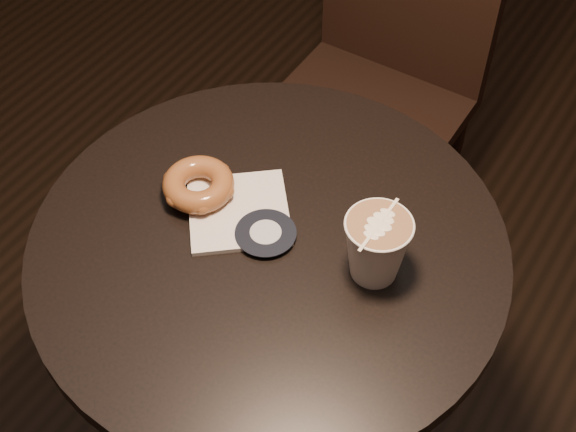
{
  "coord_description": "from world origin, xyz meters",
  "views": [
    {
      "loc": [
        0.41,
        -0.59,
        1.66
      ],
      "look_at": [
        0.01,
        0.03,
        0.79
      ],
      "focal_mm": 50.0,
      "sensor_mm": 36.0,
      "label": 1
    }
  ],
  "objects_px": {
    "pastry_bag": "(239,211)",
    "latte_cup": "(376,248)",
    "cafe_table": "(270,316)",
    "chair": "(386,54)",
    "doughnut": "(198,184)"
  },
  "relations": [
    {
      "from": "pastry_bag",
      "to": "latte_cup",
      "type": "xyz_separation_m",
      "value": [
        0.22,
        0.01,
        0.05
      ]
    },
    {
      "from": "pastry_bag",
      "to": "cafe_table",
      "type": "bearing_deg",
      "value": -57.06
    },
    {
      "from": "chair",
      "to": "pastry_bag",
      "type": "distance_m",
      "value": 0.7
    },
    {
      "from": "pastry_bag",
      "to": "latte_cup",
      "type": "relative_size",
      "value": 1.41
    },
    {
      "from": "chair",
      "to": "latte_cup",
      "type": "relative_size",
      "value": 9.71
    },
    {
      "from": "doughnut",
      "to": "pastry_bag",
      "type": "bearing_deg",
      "value": 3.01
    },
    {
      "from": "pastry_bag",
      "to": "latte_cup",
      "type": "bearing_deg",
      "value": -36.33
    },
    {
      "from": "cafe_table",
      "to": "latte_cup",
      "type": "relative_size",
      "value": 7.21
    },
    {
      "from": "doughnut",
      "to": "latte_cup",
      "type": "distance_m",
      "value": 0.29
    },
    {
      "from": "pastry_bag",
      "to": "latte_cup",
      "type": "height_order",
      "value": "latte_cup"
    },
    {
      "from": "pastry_bag",
      "to": "doughnut",
      "type": "bearing_deg",
      "value": 142.96
    },
    {
      "from": "chair",
      "to": "pastry_bag",
      "type": "relative_size",
      "value": 6.87
    },
    {
      "from": "doughnut",
      "to": "chair",
      "type": "bearing_deg",
      "value": 91.61
    },
    {
      "from": "cafe_table",
      "to": "latte_cup",
      "type": "xyz_separation_m",
      "value": [
        0.15,
        0.03,
        0.25
      ]
    },
    {
      "from": "chair",
      "to": "latte_cup",
      "type": "xyz_separation_m",
      "value": [
        0.31,
        -0.65,
        0.24
      ]
    }
  ]
}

